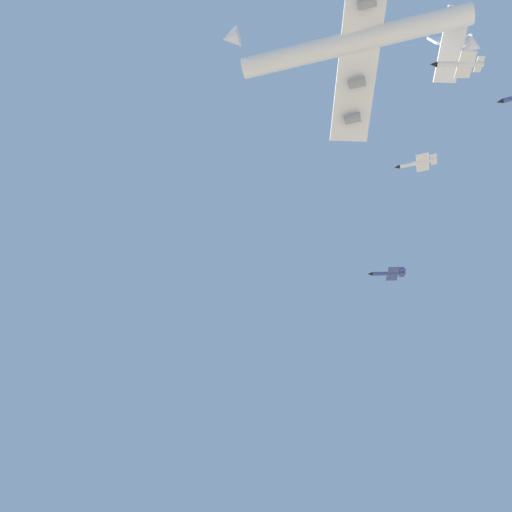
# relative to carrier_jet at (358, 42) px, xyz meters

# --- Properties ---
(carrier_jet) EXTENTS (69.24, 56.53, 23.75)m
(carrier_jet) POSITION_rel_carrier_jet_xyz_m (0.00, 0.00, 0.00)
(carrier_jet) COLOR white
(chase_jet_lead) EXTENTS (14.22, 10.96, 4.00)m
(chase_jet_lead) POSITION_rel_carrier_jet_xyz_m (-22.19, 15.09, -13.61)
(chase_jet_lead) COLOR silver
(chase_jet_left_wing) EXTENTS (14.03, 11.29, 4.00)m
(chase_jet_left_wing) POSITION_rel_carrier_jet_xyz_m (-67.93, -60.56, -14.81)
(chase_jet_left_wing) COLOR #38478C
(chase_jet_trailing) EXTENTS (12.24, 13.37, 4.00)m
(chase_jet_trailing) POSITION_rel_carrier_jet_xyz_m (-47.91, -21.49, -0.05)
(chase_jet_trailing) COLOR silver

